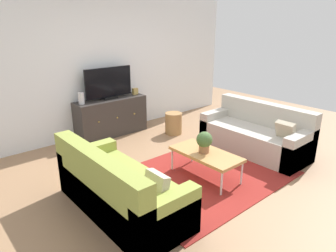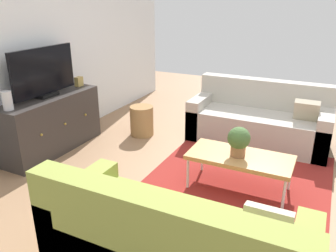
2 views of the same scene
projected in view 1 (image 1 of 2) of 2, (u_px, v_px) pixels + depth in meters
name	position (u px, v px, depth m)	size (l,w,h in m)	color
ground_plane	(195.00, 173.00, 4.68)	(10.00, 10.00, 0.00)	#997251
wall_back	(104.00, 65.00, 6.06)	(6.40, 0.12, 2.70)	white
area_rug	(202.00, 176.00, 4.57)	(2.50, 1.90, 0.01)	maroon
couch_left_side	(116.00, 191.00, 3.63)	(0.80, 1.84, 0.83)	olive
couch_right_side	(257.00, 135.00, 5.39)	(0.80, 1.84, 0.83)	#B2ADA3
coffee_table	(206.00, 154.00, 4.43)	(0.51, 1.05, 0.40)	#B7844C
potted_plant	(204.00, 141.00, 4.37)	(0.23, 0.23, 0.31)	#936042
tv_console	(111.00, 117.00, 6.14)	(1.43, 0.47, 0.74)	#332D2B
flat_screen_tv	(109.00, 83.00, 5.93)	(0.99, 0.16, 0.61)	black
glass_vase	(81.00, 98.00, 5.61)	(0.11, 0.11, 0.21)	silver
mantel_clock	(135.00, 91.00, 6.36)	(0.11, 0.07, 0.13)	tan
wicker_basket	(174.00, 123.00, 6.22)	(0.34, 0.34, 0.44)	#9E7547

